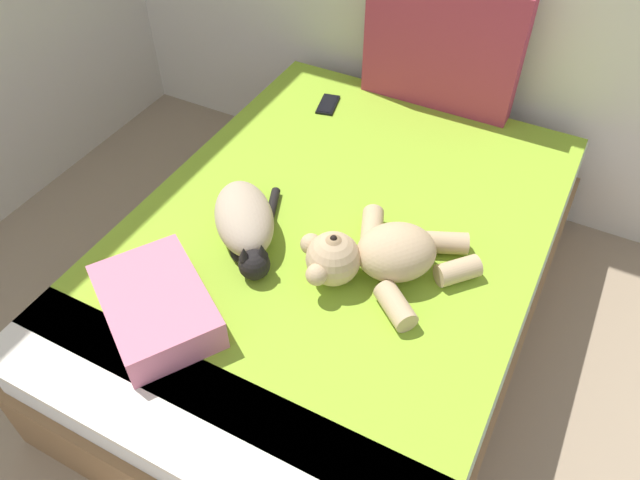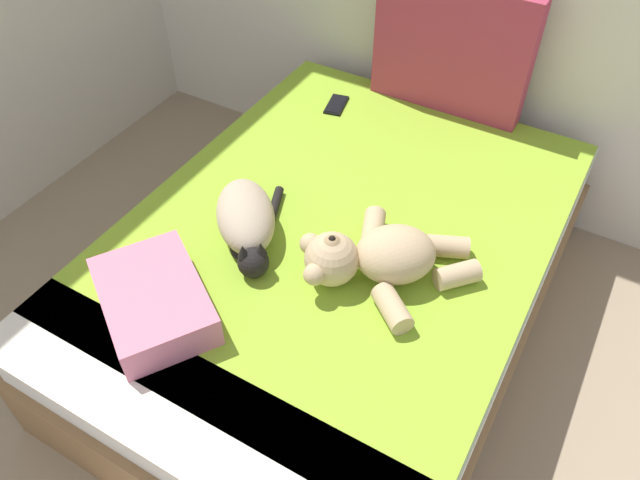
% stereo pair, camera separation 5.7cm
% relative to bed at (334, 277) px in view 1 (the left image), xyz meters
% --- Properties ---
extents(bed, '(1.39, 1.91, 0.51)m').
position_rel_bed_xyz_m(bed, '(0.00, 0.00, 0.00)').
color(bed, olive).
rests_on(bed, ground_plane).
extents(patterned_cushion, '(0.64, 0.10, 0.53)m').
position_rel_bed_xyz_m(patterned_cushion, '(0.03, 0.88, 0.52)').
color(patterned_cushion, '#A5334C').
rests_on(patterned_cushion, bed).
extents(cat, '(0.37, 0.42, 0.15)m').
position_rel_bed_xyz_m(cat, '(-0.24, -0.18, 0.33)').
color(cat, tan).
rests_on(cat, bed).
extents(teddy_bear, '(0.54, 0.45, 0.18)m').
position_rel_bed_xyz_m(teddy_bear, '(0.21, -0.12, 0.34)').
color(teddy_bear, tan).
rests_on(teddy_bear, bed).
extents(cell_phone, '(0.10, 0.16, 0.01)m').
position_rel_bed_xyz_m(cell_phone, '(-0.36, 0.65, 0.26)').
color(cell_phone, black).
rests_on(cell_phone, bed).
extents(throw_pillow, '(0.49, 0.45, 0.11)m').
position_rel_bed_xyz_m(throw_pillow, '(-0.29, -0.58, 0.31)').
color(throw_pillow, '#D1728C').
rests_on(throw_pillow, bed).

